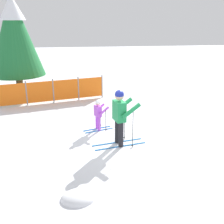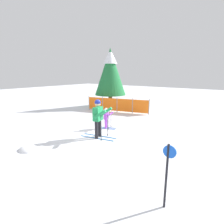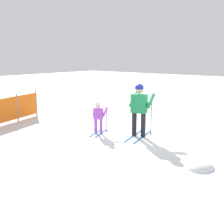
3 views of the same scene
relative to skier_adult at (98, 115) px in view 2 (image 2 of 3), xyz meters
name	(u,v)px [view 2 (image 2 of 3)]	position (x,y,z in m)	size (l,w,h in m)	color
ground_plane	(101,137)	(0.06, 0.05, -1.07)	(60.00, 60.00, 0.00)	white
skier_adult	(98,115)	(0.00, 0.00, 0.00)	(1.72, 0.86, 1.78)	#1966B2
skier_child	(106,116)	(-0.58, 1.30, -0.41)	(1.07, 0.62, 1.12)	#1966B2
safety_fence	(117,105)	(-2.42, 4.92, -0.50)	(4.74, 1.29, 1.13)	gray
conifer_far	(110,71)	(-4.22, 6.44, 2.01)	(2.68, 2.68, 4.98)	#4C3823
trail_marker	(167,170)	(4.01, -2.40, -0.14)	(0.28, 0.05, 1.50)	black
snow_mound	(28,150)	(-1.34, -2.66, -1.07)	(0.78, 0.66, 0.31)	white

